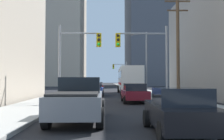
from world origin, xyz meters
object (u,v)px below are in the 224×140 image
traffic_signal_far_right (120,70)px  sedan_red (97,87)px  sedan_blue (95,89)px  city_bus (129,79)px  pickup_truck_grey (79,99)px  traffic_signal_near_left (78,51)px  sedan_black (180,111)px  traffic_signal_near_right (144,51)px  sedan_maroon (134,93)px

traffic_signal_far_right → sedan_red: bearing=-105.1°
sedan_blue → traffic_signal_far_right: bearing=80.9°
city_bus → pickup_truck_grey: size_ratio=2.13×
sedan_red → traffic_signal_near_left: traffic_signal_near_left is taller
sedan_black → sedan_blue: (-3.60, 20.38, 0.00)m
traffic_signal_near_left → traffic_signal_near_right: 5.15m
city_bus → pickup_truck_grey: city_bus is taller
city_bus → sedan_red: bearing=122.9°
sedan_blue → traffic_signal_far_right: size_ratio=0.71×
sedan_maroon → sedan_red: size_ratio=0.99×
sedan_maroon → sedan_red: bearing=100.3°
sedan_blue → traffic_signal_near_right: bearing=-65.2°
traffic_signal_near_right → sedan_black: bearing=-93.0°
city_bus → traffic_signal_near_right: traffic_signal_near_right is taller
traffic_signal_near_right → city_bus: bearing=89.6°
pickup_truck_grey → sedan_red: (-0.09, 28.85, -0.16)m
city_bus → sedan_maroon: city_bus is taller
sedan_maroon → sedan_red: same height
sedan_black → traffic_signal_far_right: traffic_signal_far_right is taller
sedan_black → sedan_red: bearing=96.6°
sedan_blue → traffic_signal_near_left: traffic_signal_near_left is taller
city_bus → traffic_signal_near_left: size_ratio=1.93×
traffic_signal_near_right → sedan_maroon: bearing=136.5°
pickup_truck_grey → sedan_red: bearing=90.2°
sedan_black → city_bus: bearing=88.4°
city_bus → traffic_signal_near_left: (-5.25, -13.63, 2.09)m
traffic_signal_near_left → traffic_signal_near_right: (5.15, 0.00, 0.04)m
pickup_truck_grey → city_bus: bearing=79.0°
city_bus → traffic_signal_near_left: traffic_signal_near_left is taller
traffic_signal_far_right → sedan_blue: bearing=-99.1°
sedan_blue → sedan_red: 11.30m
sedan_red → traffic_signal_near_left: bearing=-92.5°
pickup_truck_grey → sedan_blue: size_ratio=1.28×
pickup_truck_grey → sedan_red: pickup_truck_grey is taller
traffic_signal_far_right → traffic_signal_near_left: bearing=-98.4°
sedan_black → traffic_signal_far_right: size_ratio=0.71×
traffic_signal_near_right → traffic_signal_far_right: (0.40, 37.64, -0.04)m
traffic_signal_near_right → sedan_blue: bearing=114.8°
city_bus → traffic_signal_near_left: bearing=-111.1°
traffic_signal_near_left → traffic_signal_far_right: (5.55, 37.64, -0.00)m
pickup_truck_grey → traffic_signal_far_right: 46.44m
pickup_truck_grey → sedan_black: (3.59, -2.83, -0.16)m
city_bus → sedan_black: city_bus is taller
city_bus → sedan_maroon: bearing=-93.5°
sedan_black → sedan_blue: same height
traffic_signal_near_left → sedan_blue: bearing=84.0°
pickup_truck_grey → traffic_signal_near_right: size_ratio=0.90×
sedan_black → sedan_maroon: (-0.11, 11.96, 0.00)m
sedan_black → traffic_signal_near_left: traffic_signal_near_left is taller
city_bus → traffic_signal_near_right: (-0.09, -13.63, 2.13)m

